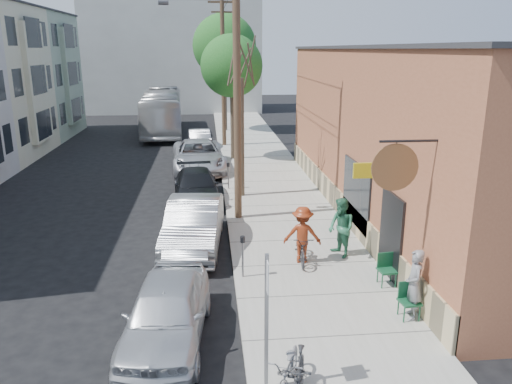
{
  "coord_description": "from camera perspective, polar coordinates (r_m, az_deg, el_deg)",
  "views": [
    {
      "loc": [
        1.36,
        -13.84,
        6.48
      ],
      "look_at": [
        3.03,
        3.41,
        1.5
      ],
      "focal_mm": 35.0,
      "sensor_mm": 36.0,
      "label": 1
    }
  ],
  "objects": [
    {
      "name": "ground",
      "position": [
        15.34,
        -10.21,
        -9.22
      ],
      "size": [
        120.0,
        120.0,
        0.0
      ],
      "primitive_type": "plane",
      "color": "black"
    },
    {
      "name": "sidewalk",
      "position": [
        25.82,
        1.08,
        1.67
      ],
      "size": [
        4.5,
        58.0,
        0.15
      ],
      "primitive_type": "cube",
      "color": "#A6A599",
      "rests_on": "ground"
    },
    {
      "name": "cafe_building",
      "position": [
        20.57,
        16.43,
        6.49
      ],
      "size": [
        6.6,
        20.2,
        6.61
      ],
      "color": "#9A5739",
      "rests_on": "ground"
    },
    {
      "name": "end_cap_building",
      "position": [
        55.95,
        -9.3,
        15.34
      ],
      "size": [
        18.0,
        8.0,
        12.0
      ],
      "primitive_type": "cube",
      "color": "#B5B5B0",
      "rests_on": "ground"
    },
    {
      "name": "sign_post",
      "position": [
        9.48,
        1.22,
        -13.33
      ],
      "size": [
        0.07,
        0.45,
        2.8
      ],
      "color": "slate",
      "rests_on": "sidewalk"
    },
    {
      "name": "parking_meter_near",
      "position": [
        14.28,
        -1.53,
        -6.62
      ],
      "size": [
        0.14,
        0.14,
        1.24
      ],
      "color": "slate",
      "rests_on": "sidewalk"
    },
    {
      "name": "parking_meter_far",
      "position": [
        23.32,
        -3.18,
        2.37
      ],
      "size": [
        0.14,
        0.14,
        1.24
      ],
      "color": "slate",
      "rests_on": "sidewalk"
    },
    {
      "name": "utility_pole_near",
      "position": [
        18.52,
        -2.38,
        12.7
      ],
      "size": [
        3.57,
        0.28,
        10.0
      ],
      "color": "#503A28",
      "rests_on": "sidewalk"
    },
    {
      "name": "utility_pole_far",
      "position": [
        33.87,
        -3.79,
        14.08
      ],
      "size": [
        1.8,
        0.28,
        10.0
      ],
      "color": "#503A28",
      "rests_on": "sidewalk"
    },
    {
      "name": "tree_bare",
      "position": [
        21.85,
        -1.67,
        6.14
      ],
      "size": [
        0.24,
        0.24,
        5.16
      ],
      "color": "#44392C",
      "rests_on": "sidewalk"
    },
    {
      "name": "tree_leafy_mid",
      "position": [
        29.44,
        -2.8,
        14.17
      ],
      "size": [
        3.57,
        3.57,
        7.19
      ],
      "color": "#44392C",
      "rests_on": "sidewalk"
    },
    {
      "name": "tree_leafy_far",
      "position": [
        40.41,
        -3.63,
        16.32
      ],
      "size": [
        4.95,
        4.95,
        9.04
      ],
      "color": "#44392C",
      "rests_on": "sidewalk"
    },
    {
      "name": "patio_chair_a",
      "position": [
        14.41,
        14.75,
        -8.65
      ],
      "size": [
        0.55,
        0.55,
        0.88
      ],
      "primitive_type": null,
      "rotation": [
        0.0,
        0.0,
        0.11
      ],
      "color": "#14492B",
      "rests_on": "sidewalk"
    },
    {
      "name": "patio_chair_b",
      "position": [
        12.91,
        17.14,
        -11.89
      ],
      "size": [
        0.56,
        0.56,
        0.88
      ],
      "primitive_type": null,
      "rotation": [
        0.0,
        0.0,
        0.12
      ],
      "color": "#14492B",
      "rests_on": "sidewalk"
    },
    {
      "name": "patron_grey",
      "position": [
        12.77,
        17.62,
        -10.03
      ],
      "size": [
        0.52,
        0.7,
        1.76
      ],
      "primitive_type": "imported",
      "rotation": [
        0.0,
        0.0,
        -1.73
      ],
      "color": "gray",
      "rests_on": "sidewalk"
    },
    {
      "name": "patron_green",
      "position": [
        15.87,
        9.71,
        -4.05
      ],
      "size": [
        0.98,
        1.1,
        1.89
      ],
      "primitive_type": "imported",
      "rotation": [
        0.0,
        0.0,
        -1.23
      ],
      "color": "#2C6F4E",
      "rests_on": "sidewalk"
    },
    {
      "name": "cyclist",
      "position": [
        15.31,
        5.32,
        -4.86
      ],
      "size": [
        1.25,
        0.87,
        1.77
      ],
      "primitive_type": "imported",
      "rotation": [
        0.0,
        0.0,
        2.95
      ],
      "color": "maroon",
      "rests_on": "sidewalk"
    },
    {
      "name": "cyclist_bike",
      "position": [
        15.47,
        5.28,
        -6.37
      ],
      "size": [
        0.78,
        1.77,
        0.9
      ],
      "primitive_type": "imported",
      "rotation": [
        0.0,
        0.0,
        -0.11
      ],
      "color": "black",
      "rests_on": "sidewalk"
    },
    {
      "name": "parked_bike_a",
      "position": [
        9.71,
        4.88,
        -20.73
      ],
      "size": [
        0.98,
        1.83,
        1.06
      ],
      "primitive_type": "imported",
      "rotation": [
        0.0,
        0.0,
        -0.29
      ],
      "color": "black",
      "rests_on": "sidewalk"
    },
    {
      "name": "parked_bike_b",
      "position": [
        10.03,
        3.85,
        -19.77
      ],
      "size": [
        1.18,
        1.9,
        0.94
      ],
      "primitive_type": "imported",
      "rotation": [
        0.0,
        0.0,
        -0.33
      ],
      "color": "slate",
      "rests_on": "sidewalk"
    },
    {
      "name": "car_0",
      "position": [
        11.78,
        -10.18,
        -13.39
      ],
      "size": [
        2.13,
        4.49,
        1.48
      ],
      "primitive_type": "imported",
      "rotation": [
        0.0,
        0.0,
        -0.09
      ],
      "color": "silver",
      "rests_on": "ground"
    },
    {
      "name": "car_1",
      "position": [
        16.87,
        -7.12,
        -3.71
      ],
      "size": [
        2.14,
        5.1,
        1.64
      ],
      "primitive_type": "imported",
      "rotation": [
        0.0,
        0.0,
        -0.08
      ],
      "color": "gray",
      "rests_on": "ground"
    },
    {
      "name": "car_2",
      "position": [
        21.99,
        -6.82,
        0.62
      ],
      "size": [
        2.21,
        4.8,
        1.36
      ],
      "primitive_type": "imported",
      "rotation": [
        0.0,
        0.0,
        0.07
      ],
      "color": "black",
      "rests_on": "ground"
    },
    {
      "name": "car_3",
      "position": [
        27.62,
        -6.58,
        4.12
      ],
      "size": [
        3.11,
        6.12,
        1.66
      ],
      "primitive_type": "imported",
      "rotation": [
        0.0,
        0.0,
        0.06
      ],
      "color": "silver",
      "rests_on": "ground"
    },
    {
      "name": "car_4",
      "position": [
        33.56,
        -6.43,
        5.93
      ],
      "size": [
        1.68,
        4.05,
        1.3
      ],
      "primitive_type": "imported",
      "rotation": [
        0.0,
        0.0,
        0.08
      ],
      "color": "#BABDC2",
      "rests_on": "ground"
    },
    {
      "name": "bus",
      "position": [
        40.83,
        -10.64,
        9.04
      ],
      "size": [
        3.47,
        12.3,
        3.39
      ],
      "primitive_type": "imported",
      "rotation": [
        0.0,
        0.0,
        0.05
      ],
      "color": "silver",
      "rests_on": "ground"
    }
  ]
}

